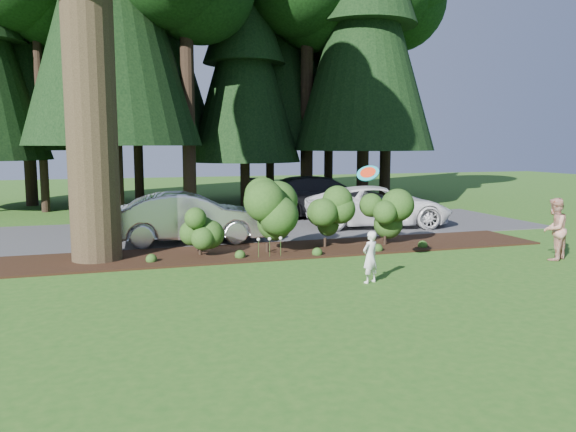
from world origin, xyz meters
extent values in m
plane|color=#225317|center=(0.00, 0.00, 0.00)|extent=(80.00, 80.00, 0.00)
cube|color=black|center=(0.00, 3.25, 0.03)|extent=(16.00, 2.50, 0.05)
cube|color=#38383A|center=(0.00, 7.50, 0.01)|extent=(22.00, 6.00, 0.03)
cylinder|color=black|center=(-4.60, 3.40, 6.00)|extent=(1.24, 1.24, 12.00)
sphere|color=#214515|center=(-2.00, 3.20, 0.66)|extent=(1.08, 1.08, 1.08)
cylinder|color=black|center=(-2.00, 3.20, 0.15)|extent=(0.08, 0.08, 0.30)
sphere|color=#214515|center=(-0.20, 3.00, 0.94)|extent=(1.35, 1.35, 1.35)
cylinder|color=black|center=(-0.20, 3.00, 0.15)|extent=(0.08, 0.08, 0.30)
sphere|color=#214515|center=(1.60, 3.30, 0.83)|extent=(1.26, 1.26, 1.26)
cylinder|color=black|center=(1.60, 3.30, 0.15)|extent=(0.08, 0.08, 0.30)
sphere|color=#214515|center=(3.40, 3.10, 0.72)|extent=(1.17, 1.17, 1.17)
cylinder|color=black|center=(3.40, 3.10, 0.15)|extent=(0.08, 0.08, 0.30)
cylinder|color=#214515|center=(-0.60, 2.40, 0.25)|extent=(0.01, 0.01, 0.50)
sphere|color=white|center=(-0.60, 2.40, 0.52)|extent=(0.09, 0.09, 0.09)
cylinder|color=#214515|center=(-0.30, 2.40, 0.25)|extent=(0.01, 0.01, 0.50)
sphere|color=white|center=(-0.30, 2.40, 0.52)|extent=(0.09, 0.09, 0.09)
cylinder|color=#214515|center=(0.00, 2.40, 0.25)|extent=(0.01, 0.01, 0.50)
sphere|color=white|center=(0.00, 2.40, 0.52)|extent=(0.09, 0.09, 0.09)
cylinder|color=black|center=(-7.00, 14.50, 4.55)|extent=(0.50, 0.50, 9.10)
cylinder|color=black|center=(-4.00, 15.00, 5.25)|extent=(0.50, 0.50, 10.50)
cone|color=black|center=(-4.00, 15.00, 8.25)|extent=(6.60, 6.60, 11.25)
cylinder|color=black|center=(-1.00, 13.50, 4.38)|extent=(0.50, 0.50, 8.75)
cylinder|color=black|center=(2.00, 14.50, 5.60)|extent=(0.50, 0.50, 11.20)
cone|color=black|center=(2.00, 14.50, 8.80)|extent=(7.04, 7.04, 12.00)
cylinder|color=black|center=(5.00, 15.50, 4.72)|extent=(0.50, 0.50, 9.45)
cylinder|color=black|center=(7.50, 14.00, 5.42)|extent=(0.50, 0.50, 10.85)
cone|color=black|center=(7.50, 14.00, 8.53)|extent=(6.82, 6.82, 11.62)
cylinder|color=black|center=(10.00, 16.00, 4.90)|extent=(0.50, 0.50, 9.80)
cylinder|color=black|center=(-8.00, 18.50, 5.60)|extent=(0.50, 0.50, 11.20)
cone|color=black|center=(-8.00, 18.50, 8.80)|extent=(7.04, 7.04, 12.00)
cylinder|color=black|center=(-2.50, 18.00, 5.25)|extent=(0.50, 0.50, 10.50)
cone|color=black|center=(-2.50, 18.00, 8.25)|extent=(6.60, 6.60, 11.25)
cylinder|color=black|center=(3.50, 19.00, 5.95)|extent=(0.50, 0.50, 11.90)
cone|color=black|center=(3.50, 19.00, 9.35)|extent=(7.48, 7.48, 12.75)
cylinder|color=black|center=(8.50, 18.50, 5.07)|extent=(0.50, 0.50, 10.15)
cone|color=black|center=(8.50, 18.50, 7.98)|extent=(6.38, 6.38, 10.88)
imported|color=silver|center=(-2.01, 5.27, 0.78)|extent=(4.64, 1.82, 1.50)
imported|color=white|center=(4.96, 6.70, 0.76)|extent=(5.58, 3.33, 1.45)
imported|color=black|center=(3.97, 9.80, 0.86)|extent=(5.88, 2.82, 1.65)
imported|color=silver|center=(1.07, -0.74, 0.56)|extent=(0.48, 0.41, 1.13)
imported|color=#AA3516|center=(6.64, 0.03, 0.81)|extent=(0.98, 0.90, 1.61)
cylinder|color=teal|center=(1.12, -0.46, 2.35)|extent=(0.54, 0.44, 0.45)
cylinder|color=red|center=(1.12, -0.46, 2.36)|extent=(0.38, 0.31, 0.31)
camera|label=1|loc=(-4.16, -11.51, 2.97)|focal=35.00mm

